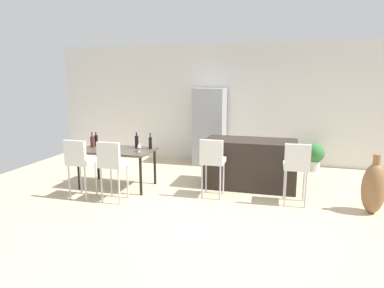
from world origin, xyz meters
name	(u,v)px	position (x,y,z in m)	size (l,w,h in m)	color
ground_plane	(225,198)	(0.00, 0.00, 0.00)	(10.00, 10.00, 0.00)	#C6B28E
back_wall	(246,104)	(0.00, 2.77, 1.45)	(10.00, 0.12, 2.90)	silver
kitchen_island	(250,163)	(0.34, 0.78, 0.46)	(1.71, 0.81, 0.92)	black
bar_chair_left	(212,159)	(-0.23, -0.01, 0.70)	(0.40, 0.40, 1.05)	silver
bar_chair_middle	(296,164)	(1.16, -0.01, 0.70)	(0.42, 0.42, 1.05)	silver
dining_table	(117,153)	(-2.12, 0.10, 0.67)	(1.38, 0.80, 0.74)	#4C4238
dining_chair_near	(79,160)	(-2.43, -0.66, 0.70)	(0.41, 0.41, 1.05)	silver
dining_chair_far	(112,162)	(-1.81, -0.66, 0.70)	(0.40, 0.40, 1.05)	silver
wine_bottle_left	(96,140)	(-2.66, 0.27, 0.85)	(0.07, 0.07, 0.28)	black
wine_bottle_corner	(150,143)	(-1.51, 0.31, 0.86)	(0.06, 0.06, 0.31)	black
wine_bottle_inner	(137,142)	(-1.79, 0.30, 0.87)	(0.07, 0.07, 0.31)	black
wine_bottle_right	(92,142)	(-2.67, 0.16, 0.85)	(0.08, 0.08, 0.30)	#471E19
wine_glass_middle	(139,145)	(-1.61, 0.00, 0.86)	(0.07, 0.07, 0.17)	silver
refrigerator	(210,127)	(-0.80, 2.33, 0.92)	(0.72, 0.68, 1.84)	#939699
floor_vase	(374,188)	(2.31, -0.04, 0.41)	(0.35, 0.35, 0.94)	brown
potted_plant	(315,155)	(1.65, 2.32, 0.36)	(0.42, 0.42, 0.62)	beige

